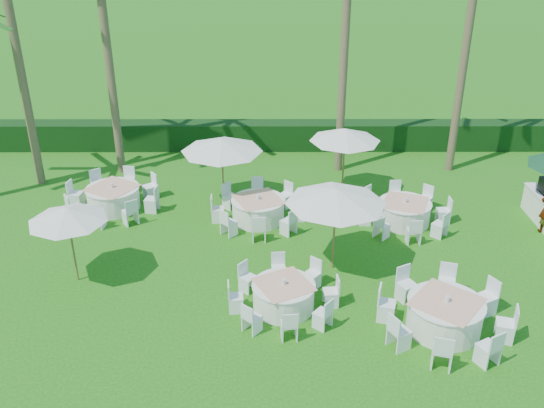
{
  "coord_description": "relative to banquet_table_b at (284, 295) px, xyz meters",
  "views": [
    {
      "loc": [
        0.21,
        -13.49,
        10.03
      ],
      "look_at": [
        0.25,
        3.82,
        1.3
      ],
      "focal_mm": 40.0,
      "sensor_mm": 36.0,
      "label": 1
    }
  ],
  "objects": [
    {
      "name": "palm_e",
      "position": [
        7.04,
        9.49,
        5.52
      ],
      "size": [
        4.35,
        4.28,
        10.88
      ],
      "color": "brown",
      "rests_on": "ground"
    },
    {
      "name": "banquet_table_d",
      "position": [
        -6.01,
        5.98,
        0.04
      ],
      "size": [
        3.35,
        3.35,
        1.0
      ],
      "color": "white",
      "rests_on": "ground"
    },
    {
      "name": "umbrella_b",
      "position": [
        1.53,
        2.02,
        2.02
      ],
      "size": [
        2.96,
        2.96,
        2.65
      ],
      "color": "brown",
      "rests_on": "ground"
    },
    {
      "name": "umbrella_a",
      "position": [
        -6.02,
        1.37,
        1.78
      ],
      "size": [
        2.24,
        2.24,
        2.39
      ],
      "color": "brown",
      "rests_on": "ground"
    },
    {
      "name": "palm_b",
      "position": [
        -6.48,
        9.35,
        4.54
      ],
      "size": [
        4.13,
        4.4,
        8.97
      ],
      "color": "brown",
      "rests_on": "ground"
    },
    {
      "name": "banquet_table_e",
      "position": [
        -0.78,
        5.07,
        0.03
      ],
      "size": [
        3.25,
        3.25,
        0.98
      ],
      "color": "white",
      "rests_on": "ground"
    },
    {
      "name": "banquet_table_b",
      "position": [
        0.0,
        0.0,
        0.0
      ],
      "size": [
        3.04,
        3.04,
        0.92
      ],
      "color": "white",
      "rests_on": "ground"
    },
    {
      "name": "ground",
      "position": [
        -0.55,
        -0.08,
        -0.4
      ],
      "size": [
        120.0,
        120.0,
        0.0
      ],
      "primitive_type": "plane",
      "color": "#145E10",
      "rests_on": "ground"
    },
    {
      "name": "umbrella_c",
      "position": [
        -2.06,
        6.27,
        1.93
      ],
      "size": [
        2.9,
        2.9,
        2.55
      ],
      "color": "brown",
      "rests_on": "ground"
    },
    {
      "name": "umbrella_d",
      "position": [
        2.34,
        7.06,
        2.02
      ],
      "size": [
        2.58,
        2.58,
        2.66
      ],
      "color": "brown",
      "rests_on": "ground"
    },
    {
      "name": "palm_a",
      "position": [
        -9.42,
        8.22,
        5.17
      ],
      "size": [
        4.4,
        4.02,
        10.19
      ],
      "color": "brown",
      "rests_on": "ground"
    },
    {
      "name": "banquet_table_c",
      "position": [
        4.14,
        -0.93,
        0.05
      ],
      "size": [
        3.43,
        3.43,
        1.03
      ],
      "color": "white",
      "rests_on": "ground"
    },
    {
      "name": "banquet_table_f",
      "position": [
        4.24,
        4.86,
        0.02
      ],
      "size": [
        3.16,
        3.16,
        0.96
      ],
      "color": "white",
      "rests_on": "ground"
    },
    {
      "name": "hedge",
      "position": [
        -0.55,
        11.92,
        0.2
      ],
      "size": [
        34.0,
        1.0,
        1.2
      ],
      "primitive_type": "cube",
      "color": "black",
      "rests_on": "ground"
    }
  ]
}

